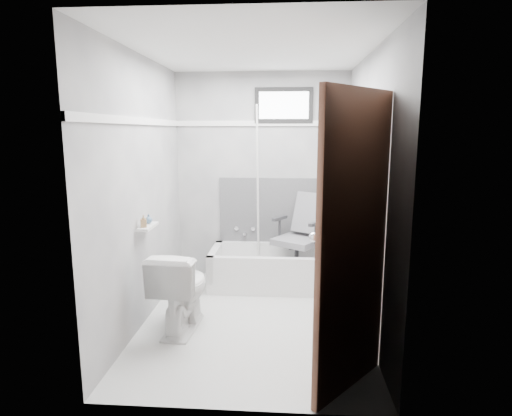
# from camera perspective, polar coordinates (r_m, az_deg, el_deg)

# --- Properties ---
(floor) EXTENTS (2.60, 2.60, 0.00)m
(floor) POSITION_cam_1_polar(r_m,az_deg,el_deg) (4.10, -0.36, -14.77)
(floor) COLOR white
(floor) RESTS_ON ground
(ceiling) EXTENTS (2.60, 2.60, 0.00)m
(ceiling) POSITION_cam_1_polar(r_m,az_deg,el_deg) (3.78, -0.40, 20.38)
(ceiling) COLOR silver
(ceiling) RESTS_ON floor
(wall_back) EXTENTS (2.00, 0.02, 2.40)m
(wall_back) POSITION_cam_1_polar(r_m,az_deg,el_deg) (5.04, 0.77, 4.16)
(wall_back) COLOR slate
(wall_back) RESTS_ON floor
(wall_front) EXTENTS (2.00, 0.02, 2.40)m
(wall_front) POSITION_cam_1_polar(r_m,az_deg,el_deg) (2.48, -2.70, -2.24)
(wall_front) COLOR slate
(wall_front) RESTS_ON floor
(wall_left) EXTENTS (0.02, 2.60, 2.40)m
(wall_left) POSITION_cam_1_polar(r_m,az_deg,el_deg) (3.96, -14.97, 2.13)
(wall_left) COLOR slate
(wall_left) RESTS_ON floor
(wall_right) EXTENTS (0.02, 2.60, 2.40)m
(wall_right) POSITION_cam_1_polar(r_m,az_deg,el_deg) (3.81, 14.79, 1.83)
(wall_right) COLOR slate
(wall_right) RESTS_ON floor
(bathtub) EXTENTS (1.50, 0.70, 0.42)m
(bathtub) POSITION_cam_1_polar(r_m,az_deg,el_deg) (4.88, 2.85, -7.96)
(bathtub) COLOR silver
(bathtub) RESTS_ON floor
(office_chair) EXTENTS (0.74, 0.74, 0.93)m
(office_chair) POSITION_cam_1_polar(r_m,az_deg,el_deg) (4.83, 5.48, -3.61)
(office_chair) COLOR slate
(office_chair) RESTS_ON bathtub
(toilet) EXTENTS (0.46, 0.76, 0.72)m
(toilet) POSITION_cam_1_polar(r_m,az_deg,el_deg) (3.88, -9.93, -10.66)
(toilet) COLOR white
(toilet) RESTS_ON floor
(door) EXTENTS (0.78, 0.78, 2.00)m
(door) POSITION_cam_1_polar(r_m,az_deg,el_deg) (2.63, 19.27, -6.61)
(door) COLOR #54301F
(door) RESTS_ON floor
(window) EXTENTS (0.66, 0.04, 0.40)m
(window) POSITION_cam_1_polar(r_m,az_deg,el_deg) (5.00, 3.72, 13.50)
(window) COLOR black
(window) RESTS_ON wall_back
(backerboard) EXTENTS (1.50, 0.02, 0.78)m
(backerboard) POSITION_cam_1_polar(r_m,az_deg,el_deg) (5.08, 3.56, -0.37)
(backerboard) COLOR #4C4C4F
(backerboard) RESTS_ON wall_back
(trim_back) EXTENTS (2.00, 0.02, 0.06)m
(trim_back) POSITION_cam_1_polar(r_m,az_deg,el_deg) (5.00, 0.78, 11.22)
(trim_back) COLOR white
(trim_back) RESTS_ON wall_back
(trim_left) EXTENTS (0.02, 2.60, 0.06)m
(trim_left) POSITION_cam_1_polar(r_m,az_deg,el_deg) (3.92, -15.21, 11.13)
(trim_left) COLOR white
(trim_left) RESTS_ON wall_left
(pole) EXTENTS (0.02, 0.37, 1.92)m
(pole) POSITION_cam_1_polar(r_m,az_deg,el_deg) (4.83, 0.24, 2.09)
(pole) COLOR silver
(pole) RESTS_ON bathtub
(shelf) EXTENTS (0.10, 0.32, 0.02)m
(shelf) POSITION_cam_1_polar(r_m,az_deg,el_deg) (3.91, -14.21, -2.42)
(shelf) COLOR silver
(shelf) RESTS_ON wall_left
(soap_bottle_a) EXTENTS (0.06, 0.06, 0.11)m
(soap_bottle_a) POSITION_cam_1_polar(r_m,az_deg,el_deg) (3.82, -14.77, -1.71)
(soap_bottle_a) COLOR #94724A
(soap_bottle_a) RESTS_ON shelf
(soap_bottle_b) EXTENTS (0.07, 0.07, 0.08)m
(soap_bottle_b) POSITION_cam_1_polar(r_m,az_deg,el_deg) (3.96, -14.12, -1.38)
(soap_bottle_b) COLOR #496886
(soap_bottle_b) RESTS_ON shelf
(faucet) EXTENTS (0.26, 0.10, 0.16)m
(faucet) POSITION_cam_1_polar(r_m,az_deg,el_deg) (5.14, -1.50, -3.08)
(faucet) COLOR silver
(faucet) RESTS_ON wall_back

